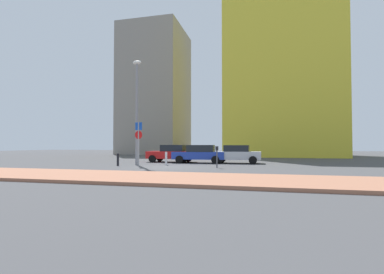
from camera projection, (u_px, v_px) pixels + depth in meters
name	position (u px, v px, depth m)	size (l,w,h in m)	color
ground_plane	(168.00, 167.00, 19.53)	(120.00, 120.00, 0.00)	#424244
sidewalk_brick	(119.00, 177.00, 12.85)	(40.00, 4.32, 0.14)	#9E664C
parked_car_red	(172.00, 153.00, 25.07)	(4.07, 2.06, 1.52)	red
parked_car_blue	(199.00, 154.00, 23.86)	(4.47, 2.19, 1.52)	#1E389E
parked_car_silver	(237.00, 154.00, 23.39)	(3.94, 2.03, 1.50)	#B7BABF
parking_sign_post	(139.00, 138.00, 20.13)	(0.59, 0.14, 3.16)	gray
parking_meter	(217.00, 154.00, 18.74)	(0.18, 0.14, 1.43)	#4C4C51
street_lamp	(137.00, 104.00, 21.66)	(0.70, 0.36, 8.02)	gray
traffic_bollard_near	(118.00, 160.00, 20.71)	(0.17, 0.17, 0.89)	black
traffic_bollard_mid	(166.00, 159.00, 21.18)	(0.17, 0.17, 0.99)	#B7B7BC
building_colorful_midrise	(279.00, 73.00, 40.82)	(14.58, 15.17, 23.80)	gold
building_under_construction	(156.00, 92.00, 50.25)	(10.10, 11.53, 21.93)	gray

